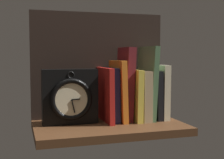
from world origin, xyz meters
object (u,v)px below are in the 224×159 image
at_px(book_navy_bierce, 112,94).
at_px(framed_clock, 70,97).
at_px(book_maroon_dawkins, 125,84).
at_px(book_green_romantic, 147,83).
at_px(book_yellow_seinlanguage, 132,94).
at_px(book_cream_twain, 159,91).
at_px(book_red_requiem, 105,94).
at_px(book_orange_pandolfini, 118,91).
at_px(book_tan_shortstories, 140,95).
at_px(book_black_skeptic, 153,94).

relative_size(book_navy_bierce, framed_clock, 1.01).
distance_m(book_maroon_dawkins, book_green_romantic, 0.08).
bearing_deg(book_yellow_seinlanguage, book_navy_bierce, 180.00).
xyz_separation_m(book_green_romantic, book_cream_twain, (0.05, 0.00, -0.03)).
relative_size(book_navy_bierce, book_green_romantic, 0.71).
relative_size(book_maroon_dawkins, book_green_romantic, 0.99).
relative_size(book_red_requiem, framed_clock, 1.02).
relative_size(book_red_requiem, book_orange_pandolfini, 0.88).
bearing_deg(book_navy_bierce, book_red_requiem, 180.00).
bearing_deg(book_red_requiem, book_tan_shortstories, 0.00).
distance_m(book_maroon_dawkins, book_black_skeptic, 0.11).
relative_size(book_maroon_dawkins, book_yellow_seinlanguage, 1.43).
relative_size(book_navy_bierce, book_orange_pandolfini, 0.88).
relative_size(book_red_requiem, book_tan_shortstories, 1.07).
xyz_separation_m(book_maroon_dawkins, book_tan_shortstories, (0.06, 0.00, -0.04)).
distance_m(book_red_requiem, book_green_romantic, 0.16).
bearing_deg(book_red_requiem, book_black_skeptic, 0.00).
bearing_deg(book_cream_twain, book_black_skeptic, 180.00).
distance_m(book_navy_bierce, book_yellow_seinlanguage, 0.08).
bearing_deg(book_black_skeptic, book_tan_shortstories, 180.00).
bearing_deg(book_green_romantic, book_cream_twain, 0.00).
distance_m(book_red_requiem, book_navy_bierce, 0.02).
distance_m(book_red_requiem, book_orange_pandolfini, 0.05).
height_order(book_yellow_seinlanguage, book_cream_twain, book_cream_twain).
height_order(book_tan_shortstories, book_cream_twain, book_cream_twain).
distance_m(book_red_requiem, book_maroon_dawkins, 0.08).
bearing_deg(book_tan_shortstories, book_orange_pandolfini, 180.00).
height_order(book_orange_pandolfini, book_cream_twain, book_orange_pandolfini).
height_order(book_red_requiem, book_navy_bierce, book_red_requiem).
bearing_deg(book_cream_twain, book_green_romantic, 180.00).
height_order(book_yellow_seinlanguage, framed_clock, framed_clock).
height_order(book_maroon_dawkins, book_cream_twain, book_maroon_dawkins).
bearing_deg(book_green_romantic, book_red_requiem, 180.00).
xyz_separation_m(book_maroon_dawkins, book_green_romantic, (0.08, 0.00, 0.00)).
bearing_deg(book_yellow_seinlanguage, framed_clock, -176.54).
bearing_deg(book_orange_pandolfini, book_yellow_seinlanguage, 0.00).
xyz_separation_m(book_navy_bierce, framed_clock, (-0.15, -0.01, -0.00)).
bearing_deg(book_maroon_dawkins, book_navy_bierce, 180.00).
height_order(book_tan_shortstories, book_black_skeptic, same).
relative_size(book_orange_pandolfini, book_maroon_dawkins, 0.82).
relative_size(book_navy_bierce, book_tan_shortstories, 1.06).
bearing_deg(book_cream_twain, book_tan_shortstories, 180.00).
bearing_deg(book_navy_bierce, framed_clock, -174.76).
bearing_deg(book_black_skeptic, framed_clock, -177.44).
height_order(book_maroon_dawkins, framed_clock, book_maroon_dawkins).
xyz_separation_m(book_maroon_dawkins, framed_clock, (-0.20, -0.01, -0.04)).
distance_m(book_tan_shortstories, book_black_skeptic, 0.05).
xyz_separation_m(book_maroon_dawkins, book_yellow_seinlanguage, (0.03, 0.00, -0.04)).
distance_m(book_navy_bierce, book_black_skeptic, 0.16).
distance_m(book_green_romantic, book_black_skeptic, 0.05).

